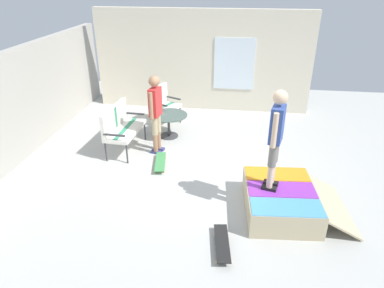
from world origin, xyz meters
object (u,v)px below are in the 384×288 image
at_px(skate_ramp, 282,200).
at_px(patio_chair_near_house, 163,101).
at_px(skateboard_spare, 222,243).
at_px(person_watching, 156,109).
at_px(skateboard_by_bench, 160,162).
at_px(patio_table, 169,121).
at_px(person_skater, 276,134).
at_px(patio_bench, 120,124).

height_order(skate_ramp, patio_chair_near_house, patio_chair_near_house).
bearing_deg(skate_ramp, skateboard_spare, 137.43).
relative_size(skate_ramp, person_watching, 1.04).
bearing_deg(skate_ramp, skateboard_by_bench, 62.66).
height_order(patio_table, skateboard_spare, patio_table).
height_order(person_skater, skateboard_by_bench, person_skater).
height_order(patio_chair_near_house, person_watching, person_watching).
height_order(patio_bench, skateboard_spare, patio_bench).
bearing_deg(patio_bench, person_watching, -90.19).
distance_m(patio_table, skateboard_spare, 3.95).
bearing_deg(skateboard_by_bench, skateboard_spare, -147.55).
relative_size(person_skater, skateboard_by_bench, 2.02).
bearing_deg(skateboard_by_bench, patio_table, 3.91).
bearing_deg(patio_table, skate_ramp, -137.11).
relative_size(skate_ramp, patio_table, 2.01).
height_order(patio_table, person_skater, person_skater).
height_order(patio_bench, person_watching, person_watching).
bearing_deg(skateboard_spare, patio_table, 22.54).
height_order(patio_bench, patio_table, patio_bench).
height_order(patio_chair_near_house, person_skater, person_skater).
bearing_deg(patio_chair_near_house, person_watching, -172.90).
xyz_separation_m(skate_ramp, skateboard_spare, (-1.01, 0.93, -0.13)).
height_order(skate_ramp, patio_bench, patio_bench).
distance_m(patio_bench, person_skater, 3.69).
relative_size(patio_chair_near_house, person_skater, 0.61).
xyz_separation_m(skate_ramp, patio_bench, (1.82, 3.35, 0.40)).
distance_m(person_skater, skateboard_spare, 1.83).
xyz_separation_m(skateboard_by_bench, skateboard_spare, (-2.22, -1.41, 0.00)).
bearing_deg(skateboard_by_bench, person_watching, 18.22).
relative_size(skate_ramp, patio_bench, 1.41).
distance_m(patio_table, person_skater, 3.55).
distance_m(skate_ramp, patio_table, 3.59).
relative_size(skate_ramp, person_skater, 1.09).
bearing_deg(skateboard_spare, skate_ramp, -42.57).
relative_size(person_skater, skateboard_spare, 2.03).
distance_m(patio_chair_near_house, patio_table, 0.88).
xyz_separation_m(patio_bench, person_skater, (-1.78, -3.14, 0.79)).
relative_size(skateboard_by_bench, skateboard_spare, 1.00).
bearing_deg(person_watching, patio_table, -7.19).
bearing_deg(skate_ramp, patio_chair_near_house, 38.69).
bearing_deg(person_skater, skateboard_spare, 145.92).
distance_m(skate_ramp, person_skater, 1.21).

